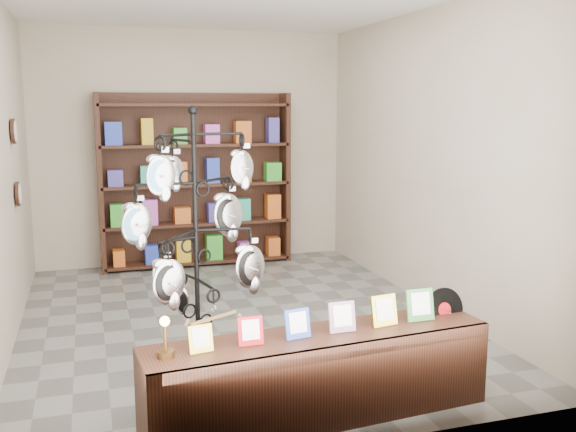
# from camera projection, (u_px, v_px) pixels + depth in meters

# --- Properties ---
(ground) EXTENTS (5.00, 5.00, 0.00)m
(ground) POSITION_uv_depth(u_px,v_px,m) (238.00, 319.00, 6.21)
(ground) COLOR slate
(ground) RESTS_ON ground
(room_envelope) EXTENTS (5.00, 5.00, 5.00)m
(room_envelope) POSITION_uv_depth(u_px,v_px,m) (235.00, 126.00, 5.90)
(room_envelope) COLOR #BBAB96
(room_envelope) RESTS_ON ground
(display_tree) EXTENTS (1.12, 1.12, 2.04)m
(display_tree) POSITION_uv_depth(u_px,v_px,m) (196.00, 231.00, 4.45)
(display_tree) COLOR black
(display_tree) RESTS_ON ground
(front_shelf) EXTENTS (2.35, 0.66, 0.82)m
(front_shelf) POSITION_uv_depth(u_px,v_px,m) (320.00, 376.00, 4.21)
(front_shelf) COLOR black
(front_shelf) RESTS_ON ground
(back_shelving) EXTENTS (2.42, 0.36, 2.20)m
(back_shelving) POSITION_uv_depth(u_px,v_px,m) (196.00, 186.00, 8.19)
(back_shelving) COLOR black
(back_shelving) RESTS_ON ground
(wall_clocks) EXTENTS (0.03, 0.24, 0.84)m
(wall_clocks) POSITION_uv_depth(u_px,v_px,m) (16.00, 163.00, 6.13)
(wall_clocks) COLOR black
(wall_clocks) RESTS_ON ground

